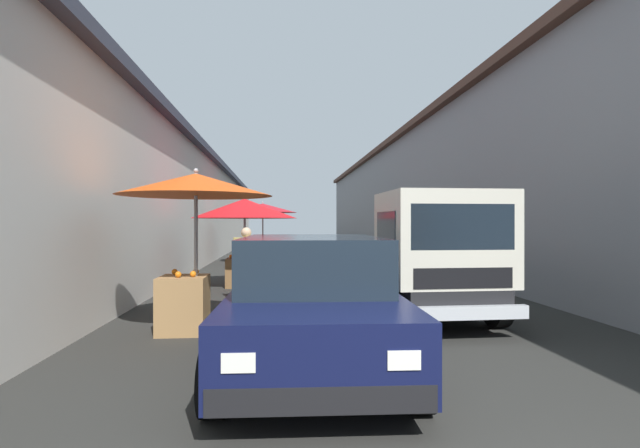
{
  "coord_description": "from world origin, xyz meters",
  "views": [
    {
      "loc": [
        -1.64,
        1.21,
        1.6
      ],
      "look_at": [
        11.35,
        0.08,
        1.58
      ],
      "focal_mm": 26.11,
      "sensor_mm": 36.0,
      "label": 1
    }
  ],
  "objects_px": {
    "delivery_truck": "(427,257)",
    "vendor_by_crates": "(246,260)",
    "fruit_stall_near_right": "(262,214)",
    "fruit_stall_near_left": "(194,208)",
    "hatchback_car": "(312,300)",
    "fruit_stall_far_left": "(244,214)",
    "plastic_stool": "(292,271)"
  },
  "relations": [
    {
      "from": "hatchback_car",
      "to": "plastic_stool",
      "type": "distance_m",
      "value": 7.27
    },
    {
      "from": "fruit_stall_near_left",
      "to": "fruit_stall_near_right",
      "type": "xyz_separation_m",
      "value": [
        11.77,
        -0.56,
        0.16
      ]
    },
    {
      "from": "hatchback_car",
      "to": "plastic_stool",
      "type": "height_order",
      "value": "hatchback_car"
    },
    {
      "from": "fruit_stall_far_left",
      "to": "fruit_stall_near_right",
      "type": "height_order",
      "value": "fruit_stall_near_right"
    },
    {
      "from": "fruit_stall_near_left",
      "to": "delivery_truck",
      "type": "xyz_separation_m",
      "value": [
        0.58,
        -3.71,
        -0.79
      ]
    },
    {
      "from": "delivery_truck",
      "to": "vendor_by_crates",
      "type": "xyz_separation_m",
      "value": [
        1.84,
        3.11,
        -0.17
      ]
    },
    {
      "from": "vendor_by_crates",
      "to": "hatchback_car",
      "type": "bearing_deg",
      "value": -166.09
    },
    {
      "from": "fruit_stall_near_right",
      "to": "delivery_truck",
      "type": "xyz_separation_m",
      "value": [
        -11.19,
        -3.15,
        -0.95
      ]
    },
    {
      "from": "plastic_stool",
      "to": "delivery_truck",
      "type": "bearing_deg",
      "value": -156.8
    },
    {
      "from": "delivery_truck",
      "to": "vendor_by_crates",
      "type": "relative_size",
      "value": 3.26
    },
    {
      "from": "fruit_stall_far_left",
      "to": "fruit_stall_near_right",
      "type": "relative_size",
      "value": 0.95
    },
    {
      "from": "fruit_stall_far_left",
      "to": "vendor_by_crates",
      "type": "xyz_separation_m",
      "value": [
        -2.28,
        -0.21,
        -0.96
      ]
    },
    {
      "from": "delivery_truck",
      "to": "plastic_stool",
      "type": "xyz_separation_m",
      "value": [
        4.94,
        2.12,
        -0.71
      ]
    },
    {
      "from": "vendor_by_crates",
      "to": "plastic_stool",
      "type": "relative_size",
      "value": 3.5
    },
    {
      "from": "fruit_stall_far_left",
      "to": "plastic_stool",
      "type": "height_order",
      "value": "fruit_stall_far_left"
    },
    {
      "from": "delivery_truck",
      "to": "plastic_stool",
      "type": "bearing_deg",
      "value": 23.2
    },
    {
      "from": "delivery_truck",
      "to": "plastic_stool",
      "type": "relative_size",
      "value": 11.41
    },
    {
      "from": "delivery_truck",
      "to": "vendor_by_crates",
      "type": "height_order",
      "value": "delivery_truck"
    },
    {
      "from": "fruit_stall_far_left",
      "to": "fruit_stall_near_right",
      "type": "bearing_deg",
      "value": -1.43
    },
    {
      "from": "fruit_stall_near_left",
      "to": "delivery_truck",
      "type": "bearing_deg",
      "value": -81.16
    },
    {
      "from": "fruit_stall_near_right",
      "to": "delivery_truck",
      "type": "height_order",
      "value": "fruit_stall_near_right"
    },
    {
      "from": "fruit_stall_near_left",
      "to": "vendor_by_crates",
      "type": "bearing_deg",
      "value": -13.92
    },
    {
      "from": "fruit_stall_far_left",
      "to": "hatchback_car",
      "type": "bearing_deg",
      "value": -169.08
    },
    {
      "from": "fruit_stall_near_left",
      "to": "hatchback_car",
      "type": "height_order",
      "value": "fruit_stall_near_left"
    },
    {
      "from": "plastic_stool",
      "to": "vendor_by_crates",
      "type": "bearing_deg",
      "value": 162.25
    },
    {
      "from": "fruit_stall_near_left",
      "to": "delivery_truck",
      "type": "height_order",
      "value": "fruit_stall_near_left"
    },
    {
      "from": "fruit_stall_near_left",
      "to": "plastic_stool",
      "type": "relative_size",
      "value": 5.55
    },
    {
      "from": "fruit_stall_near_right",
      "to": "vendor_by_crates",
      "type": "relative_size",
      "value": 1.8
    },
    {
      "from": "plastic_stool",
      "to": "hatchback_car",
      "type": "bearing_deg",
      "value": -179.73
    },
    {
      "from": "fruit_stall_near_left",
      "to": "hatchback_car",
      "type": "bearing_deg",
      "value": -136.92
    },
    {
      "from": "fruit_stall_near_right",
      "to": "vendor_by_crates",
      "type": "xyz_separation_m",
      "value": [
        -9.35,
        -0.04,
        -1.13
      ]
    },
    {
      "from": "hatchback_car",
      "to": "vendor_by_crates",
      "type": "xyz_separation_m",
      "value": [
        4.15,
        1.03,
        0.13
      ]
    }
  ]
}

